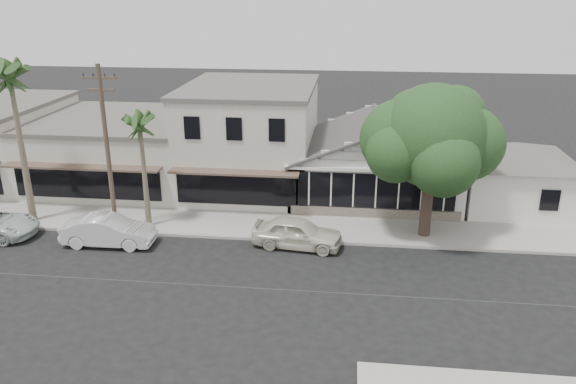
# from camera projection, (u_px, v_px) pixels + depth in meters

# --- Properties ---
(ground) EXTENTS (140.00, 140.00, 0.00)m
(ground) POSITION_uv_depth(u_px,v_px,m) (266.00, 289.00, 24.72)
(ground) COLOR black
(ground) RESTS_ON ground
(sidewalk_north) EXTENTS (90.00, 3.50, 0.15)m
(sidewalk_north) POSITION_uv_depth(u_px,v_px,m) (144.00, 220.00, 31.85)
(sidewalk_north) COLOR #9E9991
(sidewalk_north) RESTS_ON ground
(corner_shop) EXTENTS (10.40, 8.60, 5.10)m
(corner_shop) POSITION_uv_depth(u_px,v_px,m) (374.00, 156.00, 34.94)
(corner_shop) COLOR white
(corner_shop) RESTS_ON ground
(side_cottage) EXTENTS (6.00, 6.00, 3.00)m
(side_cottage) POSITION_uv_depth(u_px,v_px,m) (512.00, 183.00, 33.54)
(side_cottage) COLOR white
(side_cottage) RESTS_ON ground
(row_building_near) EXTENTS (8.00, 10.00, 6.50)m
(row_building_near) POSITION_uv_depth(u_px,v_px,m) (251.00, 139.00, 36.53)
(row_building_near) COLOR beige
(row_building_near) RESTS_ON ground
(row_building_midnear) EXTENTS (10.00, 10.00, 4.20)m
(row_building_midnear) POSITION_uv_depth(u_px,v_px,m) (120.00, 151.00, 37.88)
(row_building_midnear) COLOR beige
(row_building_midnear) RESTS_ON ground
(utility_pole) EXTENTS (1.80, 0.24, 9.00)m
(utility_pole) POSITION_uv_depth(u_px,v_px,m) (107.00, 147.00, 28.89)
(utility_pole) COLOR brown
(utility_pole) RESTS_ON ground
(car_0) EXTENTS (4.77, 2.38, 1.56)m
(car_0) POSITION_uv_depth(u_px,v_px,m) (297.00, 233.00, 28.51)
(car_0) COLOR beige
(car_0) RESTS_ON ground
(car_1) EXTENTS (4.74, 1.74, 1.55)m
(car_1) POSITION_uv_depth(u_px,v_px,m) (108.00, 231.00, 28.72)
(car_1) COLOR silver
(car_1) RESTS_ON ground
(shade_tree) EXTENTS (7.35, 6.65, 8.16)m
(shade_tree) POSITION_uv_depth(u_px,v_px,m) (431.00, 138.00, 28.26)
(shade_tree) COLOR #49362C
(shade_tree) RESTS_ON ground
(palm_east) EXTENTS (2.38, 2.38, 6.83)m
(palm_east) POSITION_uv_depth(u_px,v_px,m) (140.00, 125.00, 29.02)
(palm_east) COLOR #726651
(palm_east) RESTS_ON ground
(palm_mid) EXTENTS (3.07, 3.07, 9.48)m
(palm_mid) POSITION_uv_depth(u_px,v_px,m) (10.00, 77.00, 28.96)
(palm_mid) COLOR #726651
(palm_mid) RESTS_ON ground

